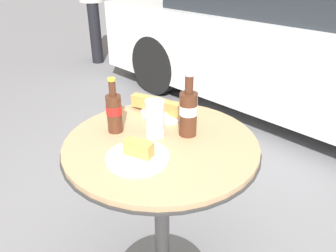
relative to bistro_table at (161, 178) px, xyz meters
The scene contains 7 objects.
bistro_table is the anchor object (origin of this frame).
cola_bottle_left 0.30m from the bistro_table, 72.22° to the left, with size 0.07×0.07×0.25m.
cola_bottle_right 0.33m from the bistro_table, 157.59° to the right, with size 0.06×0.06×0.22m.
drinking_glass 0.24m from the bistro_table, 164.32° to the left, with size 0.07×0.07×0.15m.
lunch_plate_near 0.24m from the bistro_table, 76.48° to the right, with size 0.22×0.22×0.07m.
lunch_plate_far 0.31m from the bistro_table, 133.81° to the left, with size 0.30×0.21×0.07m.
parked_car 2.42m from the bistro_table, 102.64° to the left, with size 4.00×1.78×1.41m.
Camera 1 is at (0.79, -0.73, 1.36)m, focal length 35.00 mm.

